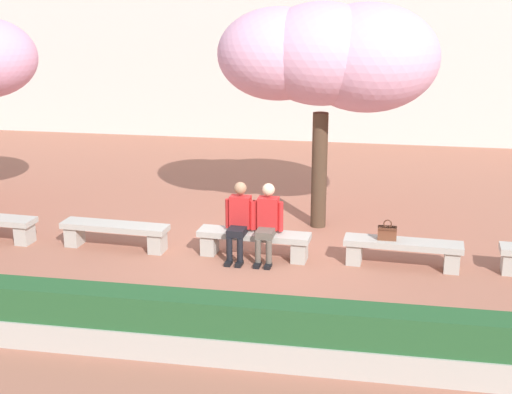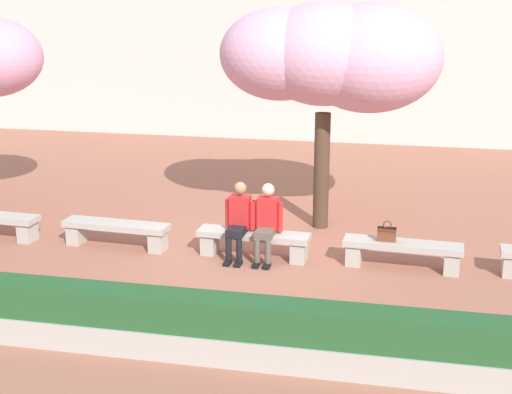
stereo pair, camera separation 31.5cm
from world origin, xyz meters
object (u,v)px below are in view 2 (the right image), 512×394
object	(u,v)px
person_seated_right	(267,220)
handbag	(387,233)
stone_bench_near_west	(116,230)
person_seated_left	(239,218)
stone_bench_center	(254,240)
stone_bench_near_east	(402,251)
cherry_tree_main	(332,56)

from	to	relation	value
person_seated_right	handbag	bearing A→B (deg)	1.78
stone_bench_near_west	handbag	xyz separation A→B (m)	(4.64, 0.01, 0.27)
person_seated_left	handbag	distance (m)	2.43
stone_bench_near_west	handbag	world-z (taller)	handbag
stone_bench_center	stone_bench_near_east	world-z (taller)	same
stone_bench_center	handbag	xyz separation A→B (m)	(2.19, 0.01, 0.27)
stone_bench_center	stone_bench_near_east	distance (m)	2.45
stone_bench_near_east	cherry_tree_main	xyz separation A→B (m)	(-1.42, 1.90, 2.89)
stone_bench_near_west	cherry_tree_main	world-z (taller)	cherry_tree_main
stone_bench_near_east	handbag	xyz separation A→B (m)	(-0.26, 0.01, 0.27)
stone_bench_center	person_seated_right	xyz separation A→B (m)	(0.23, -0.05, 0.39)
stone_bench_center	person_seated_right	world-z (taller)	person_seated_right
stone_bench_near_west	stone_bench_near_east	distance (m)	4.90
stone_bench_near_west	stone_bench_center	size ratio (longest dim) A/B	1.00
stone_bench_near_east	cherry_tree_main	world-z (taller)	cherry_tree_main
stone_bench_center	stone_bench_near_east	size ratio (longest dim) A/B	1.00
cherry_tree_main	stone_bench_center	bearing A→B (deg)	-118.34
cherry_tree_main	stone_bench_near_west	bearing A→B (deg)	-151.31
stone_bench_near_west	cherry_tree_main	xyz separation A→B (m)	(3.47, 1.90, 2.89)
handbag	cherry_tree_main	size ratio (longest dim) A/B	0.08
stone_bench_near_east	cherry_tree_main	bearing A→B (deg)	126.82
person_seated_left	person_seated_right	distance (m)	0.47
handbag	stone_bench_near_east	bearing A→B (deg)	-1.60
person_seated_right	handbag	world-z (taller)	person_seated_right
stone_bench_center	cherry_tree_main	bearing A→B (deg)	61.66
stone_bench_near_east	person_seated_right	xyz separation A→B (m)	(-2.22, -0.05, 0.39)
stone_bench_near_east	stone_bench_near_west	bearing A→B (deg)	180.00
stone_bench_near_west	cherry_tree_main	size ratio (longest dim) A/B	0.46
stone_bench_center	cherry_tree_main	size ratio (longest dim) A/B	0.46
stone_bench_near_east	handbag	world-z (taller)	handbag
stone_bench_near_west	person_seated_left	bearing A→B (deg)	-1.39
person_seated_right	cherry_tree_main	world-z (taller)	cherry_tree_main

